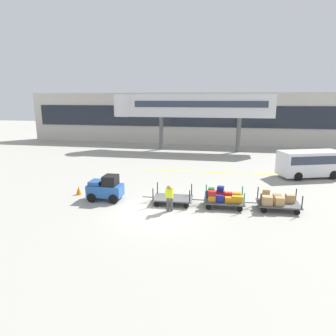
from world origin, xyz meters
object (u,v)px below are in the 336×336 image
baggage_handler (169,197)px  shuttle_van (310,162)px  safety_cone_near (79,190)px  baggage_cart_lead (173,198)px  baggage_cart_tail (276,201)px  baggage_tug (106,188)px  baggage_cart_middle (223,198)px

baggage_handler → shuttle_van: shuttle_van is taller
baggage_handler → safety_cone_near: baggage_handler is taller
baggage_cart_lead → baggage_handler: baggage_handler is taller
baggage_cart_tail → safety_cone_near: baggage_cart_tail is taller
safety_cone_near → baggage_handler: bearing=-15.8°
baggage_tug → safety_cone_near: size_ratio=3.86×
baggage_cart_lead → shuttle_van: (9.65, 8.07, 0.89)m
baggage_cart_middle → shuttle_van: bearing=50.0°
baggage_cart_middle → baggage_cart_tail: baggage_cart_middle is taller
baggage_tug → baggage_cart_middle: 7.11m
baggage_cart_middle → shuttle_van: (6.70, 7.98, 0.69)m
baggage_cart_middle → baggage_tug: bearing=-178.6°
baggage_cart_middle → baggage_handler: baggage_handler is taller
baggage_cart_lead → shuttle_van: bearing=39.9°
baggage_cart_middle → shuttle_van: shuttle_van is taller
baggage_cart_middle → safety_cone_near: (-9.28, 0.49, -0.27)m
baggage_cart_middle → safety_cone_near: 9.29m
baggage_cart_lead → baggage_cart_tail: size_ratio=1.00×
baggage_cart_middle → baggage_handler: (-2.92, -1.31, 0.32)m
safety_cone_near → shuttle_van: bearing=25.1°
baggage_tug → baggage_cart_middle: baggage_tug is taller
baggage_cart_middle → baggage_cart_tail: bearing=1.3°
baggage_tug → baggage_cart_lead: size_ratio=0.70×
baggage_handler → shuttle_van: bearing=44.0°
baggage_tug → safety_cone_near: 2.32m
baggage_tug → baggage_cart_lead: 4.18m
baggage_cart_tail → shuttle_van: (3.79, 7.91, 0.71)m
baggage_cart_middle → shuttle_van: size_ratio=0.58×
shuttle_van → baggage_tug: bearing=-149.4°
baggage_cart_tail → safety_cone_near: (-12.19, 0.42, -0.25)m
baggage_cart_tail → baggage_handler: 6.00m
baggage_tug → baggage_cart_middle: bearing=1.4°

